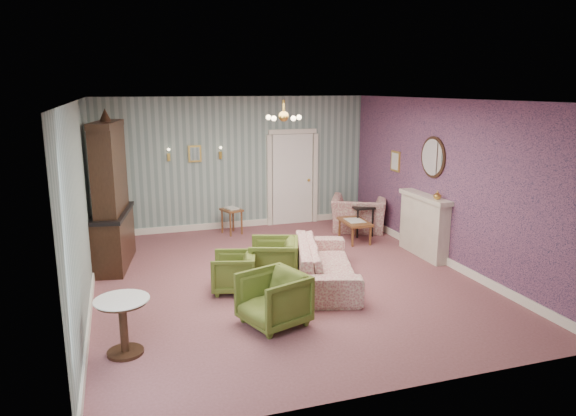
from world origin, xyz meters
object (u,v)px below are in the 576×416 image
object	(u,v)px
olive_chair_a	(273,297)
sofa_chintz	(325,256)
coffee_table	(355,231)
fireplace	(424,225)
wingback_chair	(359,208)
dresser	(110,191)
olive_chair_b	(234,270)
pedestal_table	(124,326)
olive_chair_c	(273,258)
side_table_black	(362,221)

from	to	relation	value
olive_chair_a	sofa_chintz	bearing A→B (deg)	115.26
olive_chair_a	coffee_table	xyz separation A→B (m)	(2.69, 3.25, -0.18)
sofa_chintz	fireplace	bearing A→B (deg)	-55.48
olive_chair_a	wingback_chair	size ratio (longest dim) A/B	0.69
dresser	olive_chair_b	bearing A→B (deg)	-36.70
olive_chair_b	sofa_chintz	size ratio (longest dim) A/B	0.30
dresser	fireplace	xyz separation A→B (m)	(5.51, -1.19, -0.76)
pedestal_table	olive_chair_a	bearing A→B (deg)	6.60
olive_chair_a	fireplace	world-z (taller)	fireplace
sofa_chintz	dresser	world-z (taller)	dresser
fireplace	wingback_chair	bearing A→B (deg)	100.90
olive_chair_c	dresser	distance (m)	3.11
olive_chair_a	olive_chair_c	xyz separation A→B (m)	(0.45, 1.53, -0.00)
pedestal_table	wingback_chair	bearing A→B (deg)	39.83
olive_chair_b	dresser	xyz separation A→B (m)	(-1.76, 1.85, 1.01)
olive_chair_c	olive_chair_a	bearing A→B (deg)	2.49
coffee_table	sofa_chintz	bearing A→B (deg)	-125.87
coffee_table	olive_chair_c	bearing A→B (deg)	-142.48
fireplace	side_table_black	xyz separation A→B (m)	(-0.50, 1.59, -0.26)
sofa_chintz	wingback_chair	distance (m)	3.33
olive_chair_c	coffee_table	bearing A→B (deg)	146.52
olive_chair_c	side_table_black	size ratio (longest dim) A/B	1.22
sofa_chintz	wingback_chair	world-z (taller)	wingback_chair
olive_chair_b	fireplace	size ratio (longest dim) A/B	0.48
olive_chair_c	dresser	xyz separation A→B (m)	(-2.45, 1.66, 0.95)
olive_chair_c	sofa_chintz	distance (m)	0.84
olive_chair_b	pedestal_table	size ratio (longest dim) A/B	0.96
dresser	fireplace	size ratio (longest dim) A/B	1.92
sofa_chintz	fireplace	xyz separation A→B (m)	(2.27, 0.76, 0.14)
side_table_black	pedestal_table	size ratio (longest dim) A/B	0.92
olive_chair_a	pedestal_table	size ratio (longest dim) A/B	1.13
olive_chair_a	olive_chair_b	world-z (taller)	olive_chair_a
sofa_chintz	pedestal_table	size ratio (longest dim) A/B	3.21
olive_chair_b	olive_chair_c	bearing A→B (deg)	121.94
wingback_chair	coffee_table	xyz separation A→B (m)	(-0.44, -0.72, -0.28)
olive_chair_b	olive_chair_c	size ratio (longest dim) A/B	0.85
side_table_black	olive_chair_b	bearing A→B (deg)	-145.34
fireplace	side_table_black	distance (m)	1.69
olive_chair_a	fireplace	size ratio (longest dim) A/B	0.56
dresser	fireplace	world-z (taller)	dresser
olive_chair_b	wingback_chair	distance (m)	4.28
fireplace	side_table_black	size ratio (longest dim) A/B	2.17
pedestal_table	side_table_black	bearing A→B (deg)	37.76
side_table_black	pedestal_table	xyz separation A→B (m)	(-4.91, -3.81, 0.03)
coffee_table	side_table_black	distance (m)	0.48
coffee_table	pedestal_table	xyz separation A→B (m)	(-4.59, -3.47, 0.13)
wingback_chair	sofa_chintz	bearing A→B (deg)	83.24
wingback_chair	dresser	distance (m)	5.26
coffee_table	pedestal_table	distance (m)	5.76
dresser	olive_chair_a	bearing A→B (deg)	-48.11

